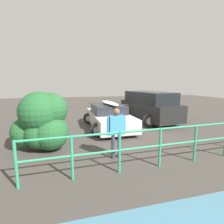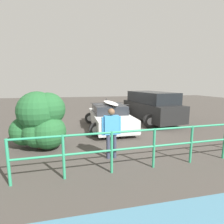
{
  "view_description": "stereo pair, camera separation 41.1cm",
  "coord_description": "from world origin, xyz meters",
  "px_view_note": "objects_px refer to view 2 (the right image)",
  "views": [
    {
      "loc": [
        2.65,
        8.84,
        2.34
      ],
      "look_at": [
        0.44,
        0.65,
        0.95
      ],
      "focal_mm": 28.0,
      "sensor_mm": 36.0,
      "label": 1
    },
    {
      "loc": [
        2.25,
        8.93,
        2.34
      ],
      "look_at": [
        0.44,
        0.65,
        0.95
      ],
      "focal_mm": 28.0,
      "sensor_mm": 36.0,
      "label": 2
    }
  ],
  "objects_px": {
    "sedan_car": "(109,117)",
    "bush_near_left": "(40,121)",
    "suv_car": "(151,106)",
    "person_bystander": "(111,129)"
  },
  "relations": [
    {
      "from": "person_bystander",
      "to": "bush_near_left",
      "type": "xyz_separation_m",
      "value": [
        2.3,
        -1.35,
        0.07
      ]
    },
    {
      "from": "sedan_car",
      "to": "bush_near_left",
      "type": "height_order",
      "value": "bush_near_left"
    },
    {
      "from": "suv_car",
      "to": "person_bystander",
      "type": "distance_m",
      "value": 5.96
    },
    {
      "from": "sedan_car",
      "to": "person_bystander",
      "type": "bearing_deg",
      "value": 79.39
    },
    {
      "from": "suv_car",
      "to": "person_bystander",
      "type": "height_order",
      "value": "suv_car"
    },
    {
      "from": "person_bystander",
      "to": "suv_car",
      "type": "bearing_deg",
      "value": -126.43
    },
    {
      "from": "sedan_car",
      "to": "bush_near_left",
      "type": "bearing_deg",
      "value": 39.09
    },
    {
      "from": "sedan_car",
      "to": "suv_car",
      "type": "distance_m",
      "value": 3.02
    },
    {
      "from": "bush_near_left",
      "to": "person_bystander",
      "type": "bearing_deg",
      "value": 149.55
    },
    {
      "from": "sedan_car",
      "to": "suv_car",
      "type": "bearing_deg",
      "value": -160.51
    }
  ]
}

